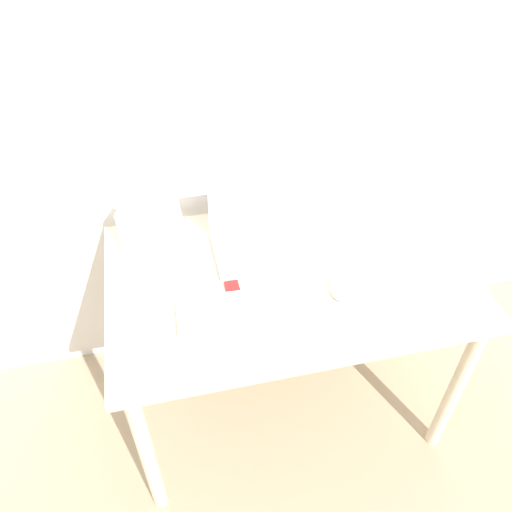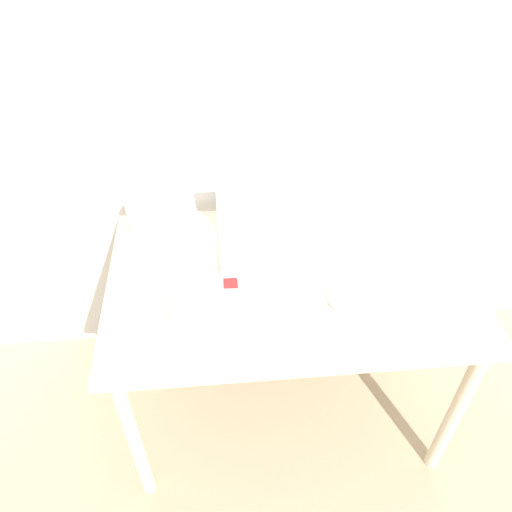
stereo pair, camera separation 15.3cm
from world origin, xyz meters
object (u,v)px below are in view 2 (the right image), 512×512
Objects in this scene: laptop at (267,234)px; vase at (141,215)px; mouse at (339,300)px; mp3_player at (231,286)px; keyboard at (242,308)px.

laptop is 0.43m from vase.
vase reaches higher than mouse.
vase is at bearing 149.04° from mouse.
laptop is 5.71× the size of mp3_player.
laptop is at bearing -10.47° from vase.
laptop reaches higher than mp3_player.
mouse is at bearing -30.96° from vase.
keyboard is 2.06× the size of vase.
laptop is at bearing 123.23° from mouse.
laptop is at bearing 69.73° from keyboard.
keyboard is 7.43× the size of mp3_player.
keyboard is 0.30m from mouse.
vase is (-0.32, 0.37, 0.09)m from keyboard.
mp3_player is at bearing 105.62° from keyboard.
mouse is 0.72m from vase.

